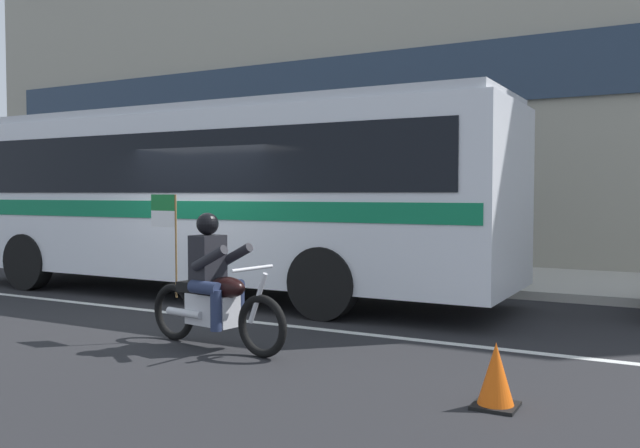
% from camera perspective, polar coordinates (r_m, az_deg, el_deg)
% --- Properties ---
extents(ground_plane, '(60.00, 60.00, 0.00)m').
position_cam_1_polar(ground_plane, '(10.76, -9.94, -6.99)').
color(ground_plane, black).
extents(sidewalk_curb, '(28.00, 3.80, 0.15)m').
position_cam_1_polar(sidewalk_curb, '(15.03, 2.28, -3.93)').
color(sidewalk_curb, '#B7B2A8').
rests_on(sidewalk_curb, ground_plane).
extents(lane_center_stripe, '(26.60, 0.14, 0.01)m').
position_cam_1_polar(lane_center_stripe, '(10.30, -12.04, -7.42)').
color(lane_center_stripe, silver).
rests_on(lane_center_stripe, ground_plane).
extents(office_building_facade, '(28.00, 0.89, 12.97)m').
position_cam_1_polar(office_building_facade, '(17.66, 5.78, 18.06)').
color(office_building_facade, gray).
rests_on(office_building_facade, ground_plane).
extents(transit_bus, '(10.65, 2.64, 3.22)m').
position_cam_1_polar(transit_bus, '(12.03, -9.40, 3.03)').
color(transit_bus, silver).
rests_on(transit_bus, ground_plane).
extents(motorcycle_with_rider, '(2.18, 0.69, 1.78)m').
position_cam_1_polar(motorcycle_with_rider, '(7.88, -9.01, -5.60)').
color(motorcycle_with_rider, black).
rests_on(motorcycle_with_rider, ground_plane).
extents(fire_hydrant, '(0.22, 0.30, 0.75)m').
position_cam_1_polar(fire_hydrant, '(13.39, 9.22, -2.85)').
color(fire_hydrant, red).
rests_on(fire_hydrant, sidewalk_curb).
extents(traffic_cone, '(0.36, 0.36, 0.55)m').
position_cam_1_polar(traffic_cone, '(5.93, 14.67, -12.43)').
color(traffic_cone, '#EA590F').
rests_on(traffic_cone, ground_plane).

